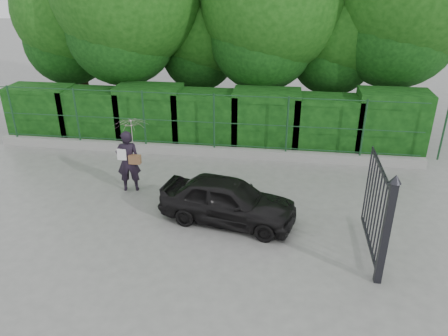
# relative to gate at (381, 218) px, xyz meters

# --- Properties ---
(ground) EXTENTS (80.00, 80.00, 0.00)m
(ground) POSITION_rel_gate_xyz_m (-4.60, 0.72, -1.19)
(ground) COLOR gray
(kerb) EXTENTS (14.00, 0.25, 0.30)m
(kerb) POSITION_rel_gate_xyz_m (-4.60, 5.22, -1.04)
(kerb) COLOR #9E9E99
(kerb) RESTS_ON ground
(fence) EXTENTS (14.13, 0.06, 1.80)m
(fence) POSITION_rel_gate_xyz_m (-4.38, 5.22, 0.01)
(fence) COLOR #184222
(fence) RESTS_ON kerb
(hedge) EXTENTS (14.20, 1.20, 2.12)m
(hedge) POSITION_rel_gate_xyz_m (-4.45, 6.22, -0.22)
(hedge) COLOR black
(hedge) RESTS_ON ground
(gate) EXTENTS (0.22, 2.33, 2.36)m
(gate) POSITION_rel_gate_xyz_m (0.00, 0.00, 0.00)
(gate) COLOR black
(gate) RESTS_ON ground
(woman) EXTENTS (0.96, 0.93, 2.06)m
(woman) POSITION_rel_gate_xyz_m (-6.04, 2.61, 0.14)
(woman) COLOR black
(woman) RESTS_ON ground
(car) EXTENTS (3.50, 1.95, 1.13)m
(car) POSITION_rel_gate_xyz_m (-3.23, 1.36, -0.62)
(car) COLOR black
(car) RESTS_ON ground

